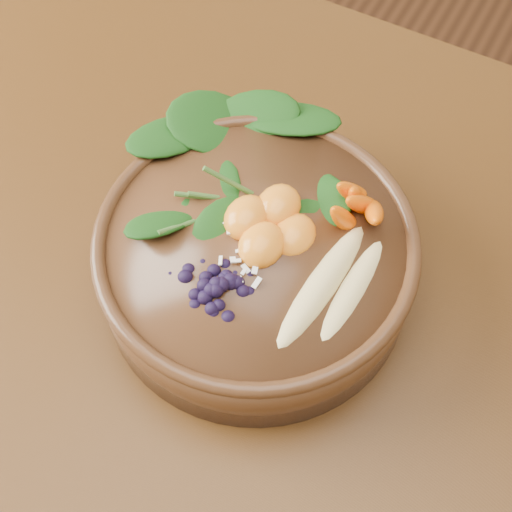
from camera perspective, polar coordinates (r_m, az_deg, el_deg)
dining_table at (r=0.68m, az=-1.99°, el=-11.93°), size 1.60×0.90×0.75m
stoneware_bowl at (r=0.60m, az=0.00°, el=-0.49°), size 0.30×0.30×0.07m
kale_heap at (r=0.59m, az=0.06°, el=7.92°), size 0.19×0.18×0.04m
carrot_cluster at (r=0.56m, az=8.29°, el=5.68°), size 0.06×0.06×0.07m
banana_halves at (r=0.54m, az=6.64°, el=-1.82°), size 0.06×0.14×0.03m
mandarin_cluster at (r=0.56m, az=1.16°, el=3.14°), size 0.09×0.09×0.03m
blueberry_pile at (r=0.53m, az=-3.34°, el=-1.71°), size 0.13×0.11×0.04m
coconut_flakes at (r=0.56m, az=-0.98°, el=0.18°), size 0.09×0.08×0.01m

